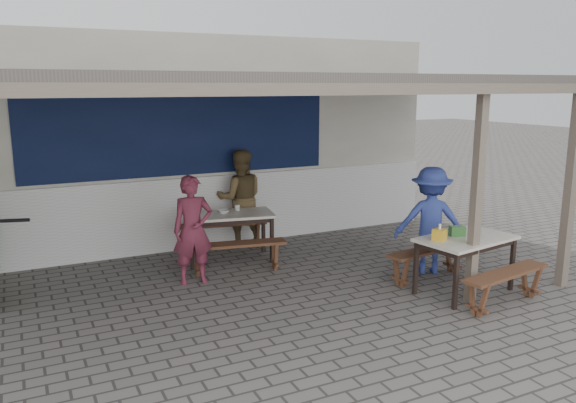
% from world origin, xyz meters
% --- Properties ---
extents(ground, '(60.00, 60.00, 0.00)m').
position_xyz_m(ground, '(0.00, 0.00, 0.00)').
color(ground, '#645E5A').
rests_on(ground, ground).
extents(back_wall, '(9.00, 1.28, 3.50)m').
position_xyz_m(back_wall, '(-0.00, 3.58, 1.72)').
color(back_wall, silver).
rests_on(back_wall, ground).
extents(warung_roof, '(9.00, 4.21, 2.81)m').
position_xyz_m(warung_roof, '(0.02, 0.90, 2.71)').
color(warung_roof, '#4F4A44').
rests_on(warung_roof, ground).
extents(table_left, '(1.45, 0.94, 0.75)m').
position_xyz_m(table_left, '(0.22, 2.06, 0.67)').
color(table_left, white).
rests_on(table_left, ground).
extents(bench_left_street, '(1.47, 0.54, 0.45)m').
position_xyz_m(bench_left_street, '(0.10, 1.45, 0.34)').
color(bench_left_street, brown).
rests_on(bench_left_street, ground).
extents(bench_left_wall, '(1.47, 0.54, 0.45)m').
position_xyz_m(bench_left_wall, '(0.33, 2.68, 0.34)').
color(bench_left_wall, brown).
rests_on(bench_left_wall, ground).
extents(table_right, '(1.39, 0.96, 0.75)m').
position_xyz_m(table_right, '(2.52, -0.60, 0.67)').
color(table_right, white).
rests_on(table_right, ground).
extents(bench_right_street, '(1.41, 0.50, 0.45)m').
position_xyz_m(bench_right_street, '(2.62, -1.20, 0.33)').
color(bench_right_street, brown).
rests_on(bench_right_street, ground).
extents(bench_right_wall, '(1.41, 0.50, 0.45)m').
position_xyz_m(bench_right_wall, '(2.42, 0.00, 0.33)').
color(bench_right_wall, brown).
rests_on(bench_right_wall, ground).
extents(patron_street_side, '(0.58, 0.42, 1.51)m').
position_xyz_m(patron_street_side, '(-0.58, 1.31, 0.75)').
color(patron_street_side, maroon).
rests_on(patron_street_side, ground).
extents(patron_wall_side, '(0.94, 0.82, 1.64)m').
position_xyz_m(patron_wall_side, '(0.67, 2.75, 0.82)').
color(patron_wall_side, brown).
rests_on(patron_wall_side, ground).
extents(patron_right_table, '(1.16, 1.02, 1.56)m').
position_xyz_m(patron_right_table, '(2.63, 0.25, 0.78)').
color(patron_right_table, '#314195').
rests_on(patron_right_table, ground).
extents(tissue_box, '(0.19, 0.19, 0.15)m').
position_xyz_m(tissue_box, '(2.11, -0.55, 0.82)').
color(tissue_box, gold).
rests_on(tissue_box, table_right).
extents(donation_box, '(0.23, 0.19, 0.13)m').
position_xyz_m(donation_box, '(2.47, -0.49, 0.81)').
color(donation_box, '#367132').
rests_on(donation_box, table_right).
extents(condiment_jar, '(0.08, 0.08, 0.09)m').
position_xyz_m(condiment_jar, '(0.42, 2.22, 0.79)').
color(condiment_jar, silver).
rests_on(condiment_jar, table_left).
extents(condiment_bowl, '(0.20, 0.20, 0.04)m').
position_xyz_m(condiment_bowl, '(0.16, 2.15, 0.77)').
color(condiment_bowl, white).
rests_on(condiment_bowl, table_left).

